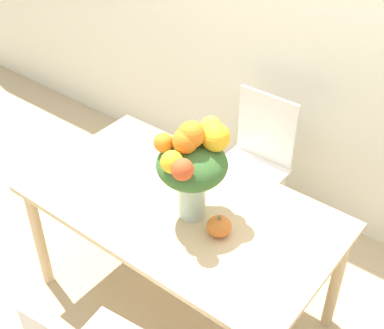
% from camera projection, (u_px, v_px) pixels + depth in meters
% --- Properties ---
extents(ground_plane, '(12.00, 12.00, 0.00)m').
position_uv_depth(ground_plane, '(182.00, 300.00, 3.08)').
color(ground_plane, tan).
extents(wall_back, '(8.00, 0.06, 2.70)m').
position_uv_depth(wall_back, '(311.00, 13.00, 3.00)').
color(wall_back, silver).
rests_on(wall_back, ground_plane).
extents(dining_table, '(1.56, 0.88, 0.74)m').
position_uv_depth(dining_table, '(181.00, 217.00, 2.69)').
color(dining_table, '#D1B284').
rests_on(dining_table, ground_plane).
extents(flower_vase, '(0.33, 0.38, 0.52)m').
position_uv_depth(flower_vase, '(193.00, 162.00, 2.40)').
color(flower_vase, '#B2CCBC').
rests_on(flower_vase, dining_table).
extents(pumpkin, '(0.12, 0.12, 0.11)m').
position_uv_depth(pumpkin, '(219.00, 226.00, 2.44)').
color(pumpkin, orange).
rests_on(pumpkin, dining_table).
extents(dining_chair_near_window, '(0.42, 0.42, 0.92)m').
position_uv_depth(dining_chair_near_window, '(253.00, 165.00, 3.31)').
color(dining_chair_near_window, white).
rests_on(dining_chair_near_window, ground_plane).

